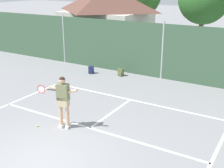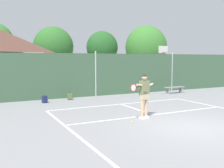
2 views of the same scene
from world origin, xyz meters
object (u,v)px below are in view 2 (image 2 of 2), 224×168
basketball_hoop (163,61)px  tennis_player (144,92)px  courtside_bench (175,88)px  tennis_ball (132,122)px  backpack_navy (45,100)px  backpack_olive (70,97)px

basketball_hoop → tennis_player: size_ratio=1.91×
tennis_player → courtside_bench: (6.39, 5.53, -0.75)m
tennis_player → tennis_ball: tennis_player is taller
backpack_navy → tennis_player: bearing=-63.5°
backpack_navy → backpack_olive: 1.69m
basketball_hoop → tennis_ball: size_ratio=53.79×
basketball_hoop → tennis_player: bearing=-131.9°
basketball_hoop → backpack_olive: 9.16m
tennis_player → backpack_navy: (-2.87, 5.76, -0.92)m
basketball_hoop → courtside_bench: basketball_hoop is taller
backpack_navy → courtside_bench: size_ratio=0.29×
basketball_hoop → backpack_olive: bearing=-166.6°
tennis_ball → courtside_bench: courtside_bench is taller
basketball_hoop → tennis_ball: bearing=-133.5°
tennis_ball → tennis_player: bearing=28.1°
backpack_navy → courtside_bench: (9.26, -0.22, 0.17)m
tennis_player → tennis_ball: 1.44m
tennis_ball → backpack_navy: bearing=108.1°
basketball_hoop → backpack_olive: basketball_hoop is taller
backpack_navy → courtside_bench: courtside_bench is taller
tennis_ball → courtside_bench: (7.24, 5.98, 0.33)m
backpack_navy → courtside_bench: bearing=-1.4°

